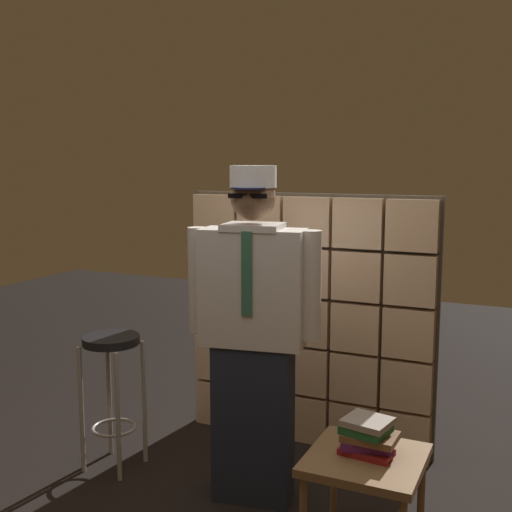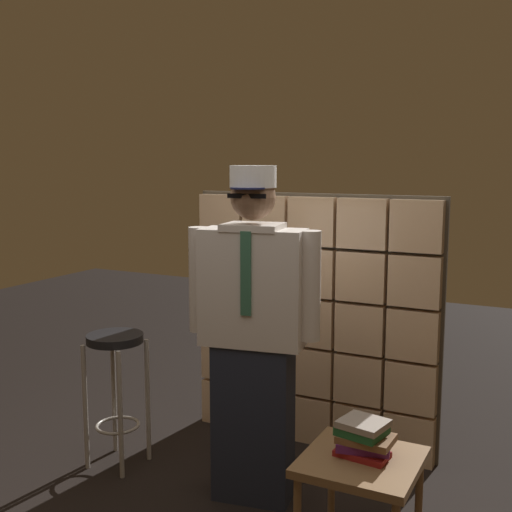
{
  "view_description": "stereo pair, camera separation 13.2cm",
  "coord_description": "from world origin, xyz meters",
  "px_view_note": "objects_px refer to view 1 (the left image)",
  "views": [
    {
      "loc": [
        1.39,
        -2.6,
        1.85
      ],
      "look_at": [
        0.0,
        0.42,
        1.36
      ],
      "focal_mm": 44.74,
      "sensor_mm": 36.0,
      "label": 1
    },
    {
      "loc": [
        1.51,
        -2.54,
        1.85
      ],
      "look_at": [
        0.0,
        0.42,
        1.36
      ],
      "focal_mm": 44.74,
      "sensor_mm": 36.0,
      "label": 2
    }
  ],
  "objects_px": {
    "standing_person": "(253,331)",
    "bar_stool": "(112,370)",
    "side_table": "(365,470)",
    "book_stack": "(368,436)"
  },
  "relations": [
    {
      "from": "bar_stool",
      "to": "standing_person",
      "type": "bearing_deg",
      "value": 1.17
    },
    {
      "from": "bar_stool",
      "to": "book_stack",
      "type": "relative_size",
      "value": 3.11
    },
    {
      "from": "bar_stool",
      "to": "side_table",
      "type": "relative_size",
      "value": 1.58
    },
    {
      "from": "side_table",
      "to": "standing_person",
      "type": "bearing_deg",
      "value": 157.19
    },
    {
      "from": "bar_stool",
      "to": "book_stack",
      "type": "distance_m",
      "value": 1.66
    },
    {
      "from": "standing_person",
      "to": "bar_stool",
      "type": "xyz_separation_m",
      "value": [
        -0.93,
        -0.02,
        -0.34
      ]
    },
    {
      "from": "standing_person",
      "to": "book_stack",
      "type": "bearing_deg",
      "value": -31.06
    },
    {
      "from": "side_table",
      "to": "book_stack",
      "type": "bearing_deg",
      "value": 88.4
    },
    {
      "from": "standing_person",
      "to": "side_table",
      "type": "relative_size",
      "value": 3.53
    },
    {
      "from": "bar_stool",
      "to": "side_table",
      "type": "xyz_separation_m",
      "value": [
        1.63,
        -0.28,
        -0.16
      ]
    }
  ]
}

